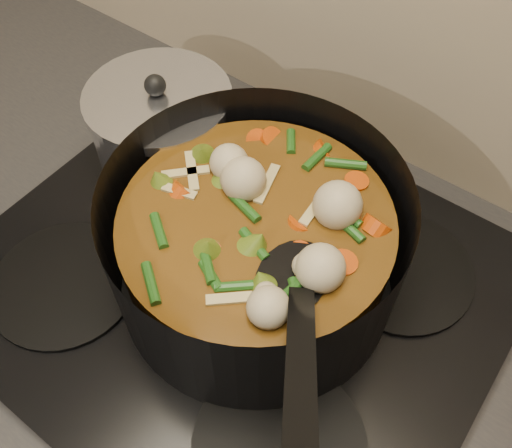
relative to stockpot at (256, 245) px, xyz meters
The scene contains 4 objects.
counter 0.55m from the stockpot, 150.85° to the right, with size 2.64×0.64×0.91m.
stovetop 0.09m from the stockpot, 150.85° to the right, with size 0.62×0.54×0.03m.
stockpot is the anchor object (origin of this frame).
saucepan 0.23m from the stockpot, 159.20° to the left, with size 0.19×0.19×0.16m.
Camera 1 is at (0.24, 1.65, 1.53)m, focal length 40.00 mm.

